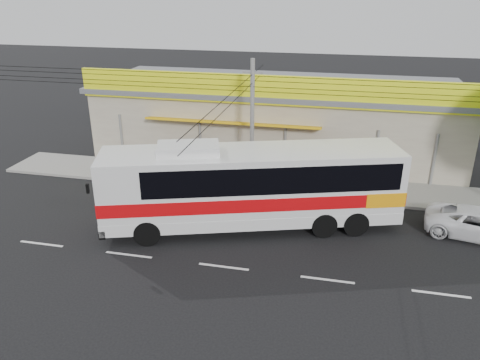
{
  "coord_description": "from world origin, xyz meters",
  "views": [
    {
      "loc": [
        4.01,
        -17.51,
        10.18
      ],
      "look_at": [
        -0.36,
        2.0,
        1.81
      ],
      "focal_mm": 35.0,
      "sensor_mm": 36.0,
      "label": 1
    }
  ],
  "objects_px": {
    "coach_bus": "(256,183)",
    "motorbike_red": "(169,160)",
    "utility_pole": "(253,83)",
    "motorbike_dark": "(109,158)"
  },
  "relations": [
    {
      "from": "coach_bus",
      "to": "motorbike_red",
      "type": "distance_m",
      "value": 8.64
    },
    {
      "from": "coach_bus",
      "to": "utility_pole",
      "type": "xyz_separation_m",
      "value": [
        -1.06,
        4.28,
        3.52
      ]
    },
    {
      "from": "coach_bus",
      "to": "utility_pole",
      "type": "height_order",
      "value": "utility_pole"
    },
    {
      "from": "coach_bus",
      "to": "motorbike_red",
      "type": "xyz_separation_m",
      "value": [
        -6.29,
        5.72,
        -1.53
      ]
    },
    {
      "from": "coach_bus",
      "to": "motorbike_dark",
      "type": "distance_m",
      "value": 11.2
    },
    {
      "from": "motorbike_red",
      "to": "motorbike_dark",
      "type": "distance_m",
      "value": 3.6
    },
    {
      "from": "motorbike_red",
      "to": "utility_pole",
      "type": "bearing_deg",
      "value": -132.77
    },
    {
      "from": "motorbike_red",
      "to": "motorbike_dark",
      "type": "bearing_deg",
      "value": 71.98
    },
    {
      "from": "utility_pole",
      "to": "coach_bus",
      "type": "bearing_deg",
      "value": -76.16
    },
    {
      "from": "motorbike_red",
      "to": "utility_pole",
      "type": "distance_m",
      "value": 7.41
    }
  ]
}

